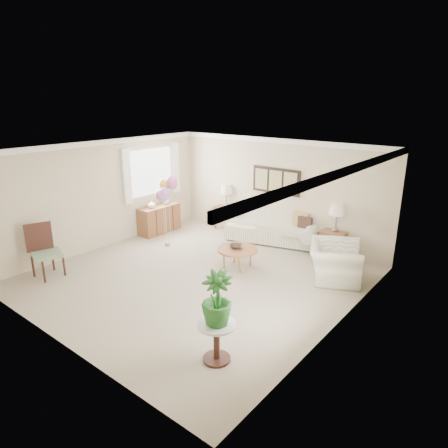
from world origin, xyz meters
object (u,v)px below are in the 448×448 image
accent_chair (44,249)px  balloon_cluster (166,189)px  sofa (274,227)px  coffee_table (237,250)px  armchair (335,262)px

accent_chair → balloon_cluster: bearing=76.0°
balloon_cluster → accent_chair: bearing=-104.0°
sofa → accent_chair: size_ratio=2.48×
accent_chair → balloon_cluster: size_ratio=0.62×
sofa → coffee_table: 1.99m
accent_chair → balloon_cluster: balloon_cluster is taller
sofa → balloon_cluster: (-1.85, -1.96, 1.07)m
armchair → balloon_cluster: bearing=76.1°
accent_chair → sofa: bearing=61.9°
armchair → balloon_cluster: 4.24m
sofa → balloon_cluster: bearing=-133.2°
accent_chair → balloon_cluster: (0.70, 2.80, 0.86)m
coffee_table → balloon_cluster: 2.39m
coffee_table → armchair: size_ratio=0.77×
sofa → balloon_cluster: balloon_cluster is taller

